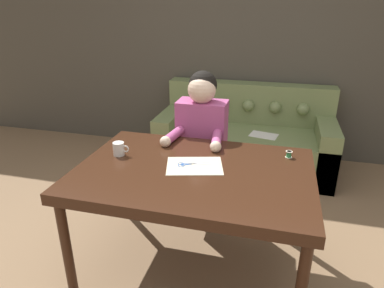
{
  "coord_description": "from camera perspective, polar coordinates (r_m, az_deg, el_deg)",
  "views": [
    {
      "loc": [
        0.44,
        -1.74,
        1.74
      ],
      "look_at": [
        -0.08,
        0.26,
        0.88
      ],
      "focal_mm": 32.0,
      "sensor_mm": 36.0,
      "label": 1
    }
  ],
  "objects": [
    {
      "name": "mug",
      "position": [
        2.35,
        -12.07,
        -0.79
      ],
      "size": [
        0.11,
        0.08,
        0.09
      ],
      "color": "silver",
      "rests_on": "dining_table"
    },
    {
      "name": "couch",
      "position": [
        3.87,
        8.84,
        0.79
      ],
      "size": [
        1.86,
        0.87,
        0.89
      ],
      "color": "olive",
      "rests_on": "ground_plane"
    },
    {
      "name": "thread_spool",
      "position": [
        2.36,
        15.85,
        -1.68
      ],
      "size": [
        0.04,
        0.04,
        0.05
      ],
      "color": "#338C4C",
      "rests_on": "dining_table"
    },
    {
      "name": "dining_table",
      "position": [
        2.16,
        0.32,
        -5.8
      ],
      "size": [
        1.46,
        1.01,
        0.78
      ],
      "color": "#381E11",
      "rests_on": "ground_plane"
    },
    {
      "name": "ground_plane",
      "position": [
        2.49,
        0.34,
        -21.46
      ],
      "size": [
        16.0,
        16.0,
        0.0
      ],
      "primitive_type": "plane",
      "color": "#846647"
    },
    {
      "name": "scissors",
      "position": [
        2.18,
        -0.73,
        -3.42
      ],
      "size": [
        0.2,
        0.13,
        0.01
      ],
      "color": "silver",
      "rests_on": "dining_table"
    },
    {
      "name": "pattern_paper_main",
      "position": [
        2.16,
        0.42,
        -3.66
      ],
      "size": [
        0.4,
        0.34,
        0.0
      ],
      "color": "beige",
      "rests_on": "dining_table"
    },
    {
      "name": "person",
      "position": [
        2.78,
        1.6,
        -0.35
      ],
      "size": [
        0.45,
        0.55,
        1.26
      ],
      "color": "#33281E",
      "rests_on": "ground_plane"
    },
    {
      "name": "wall_back",
      "position": [
        4.06,
        8.66,
        16.25
      ],
      "size": [
        8.0,
        0.06,
        2.6
      ],
      "color": "#474238",
      "rests_on": "ground_plane"
    }
  ]
}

